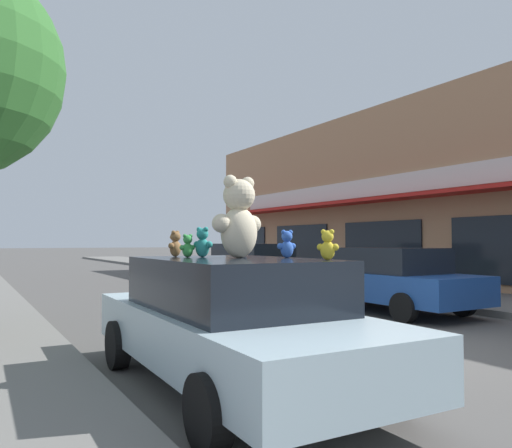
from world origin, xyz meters
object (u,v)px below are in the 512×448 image
(plush_art_car, at_px, (231,319))
(teddy_bear_yellow, at_px, (328,245))
(teddy_bear_brown, at_px, (175,244))
(teddy_bear_blue, at_px, (287,244))
(teddy_bear_green, at_px, (188,246))
(parked_car_far_center, at_px, (384,278))
(teddy_bear_giant, at_px, (239,218))
(parked_car_far_right, at_px, (251,265))
(teddy_bear_black, at_px, (243,246))
(teddy_bear_teal, at_px, (203,243))

(plush_art_car, xyz_separation_m, teddy_bear_yellow, (0.65, -0.92, 0.84))
(teddy_bear_brown, bearing_deg, teddy_bear_blue, 91.30)
(teddy_bear_green, relative_size, parked_car_far_center, 0.06)
(teddy_bear_giant, height_order, parked_car_far_right, teddy_bear_giant)
(plush_art_car, xyz_separation_m, parked_car_far_center, (5.94, 3.61, 0.03))
(teddy_bear_blue, bearing_deg, teddy_bear_brown, -43.67)
(parked_car_far_center, distance_m, parked_car_far_right, 6.32)
(teddy_bear_blue, height_order, parked_car_far_center, teddy_bear_blue)
(teddy_bear_giant, relative_size, teddy_bear_black, 3.35)
(teddy_bear_giant, distance_m, teddy_bear_green, 0.76)
(parked_car_far_center, bearing_deg, teddy_bear_black, -152.83)
(teddy_bear_giant, relative_size, teddy_bear_yellow, 3.00)
(teddy_bear_green, bearing_deg, parked_car_far_right, -130.72)
(plush_art_car, bearing_deg, teddy_bear_yellow, -53.71)
(teddy_bear_black, distance_m, parked_car_far_center, 6.02)
(teddy_bear_giant, relative_size, parked_car_far_right, 0.21)
(teddy_bear_green, xyz_separation_m, parked_car_far_right, (6.21, 9.30, -0.74))
(teddy_bear_yellow, bearing_deg, teddy_bear_teal, -13.57)
(plush_art_car, xyz_separation_m, teddy_bear_green, (-0.27, 0.64, 0.82))
(teddy_bear_yellow, relative_size, parked_car_far_right, 0.07)
(teddy_bear_brown, relative_size, parked_car_far_center, 0.07)
(plush_art_car, height_order, teddy_bear_teal, teddy_bear_teal)
(plush_art_car, bearing_deg, teddy_bear_giant, 33.68)
(teddy_bear_yellow, bearing_deg, parked_car_far_center, -88.88)
(teddy_bear_blue, bearing_deg, teddy_bear_black, -82.27)
(teddy_bear_giant, relative_size, teddy_bear_blue, 2.91)
(teddy_bear_black, height_order, parked_car_far_center, teddy_bear_black)
(teddy_bear_blue, xyz_separation_m, teddy_bear_brown, (-0.95, 1.13, 0.00))
(teddy_bear_black, bearing_deg, teddy_bear_giant, 1.61)
(teddy_bear_giant, xyz_separation_m, teddy_bear_yellow, (0.51, -1.01, -0.31))
(teddy_bear_black, relative_size, teddy_bear_yellow, 0.90)
(teddy_bear_giant, height_order, teddy_bear_teal, teddy_bear_giant)
(teddy_bear_blue, xyz_separation_m, teddy_bear_black, (-0.03, 1.04, -0.02))
(teddy_bear_black, distance_m, teddy_bear_teal, 0.78)
(teddy_bear_green, height_order, parked_car_far_center, teddy_bear_green)
(plush_art_car, distance_m, teddy_bear_blue, 1.08)
(teddy_bear_black, xyz_separation_m, teddy_bear_teal, (-0.72, -0.29, 0.04))
(teddy_bear_brown, height_order, teddy_bear_black, teddy_bear_brown)
(plush_art_car, bearing_deg, teddy_bear_blue, -11.75)
(teddy_bear_black, distance_m, teddy_bear_yellow, 1.81)
(teddy_bear_blue, xyz_separation_m, parked_car_far_right, (5.28, 10.09, -0.77))
(teddy_bear_green, distance_m, parked_car_far_right, 11.21)
(plush_art_car, bearing_deg, parked_car_far_right, 60.40)
(teddy_bear_green, bearing_deg, teddy_bear_black, -171.57)
(teddy_bear_yellow, bearing_deg, teddy_bear_giant, -12.82)
(teddy_bear_brown, relative_size, teddy_bear_black, 1.16)
(plush_art_car, distance_m, teddy_bear_brown, 1.33)
(teddy_bear_blue, bearing_deg, parked_car_far_center, -138.22)
(parked_car_far_center, bearing_deg, plush_art_car, -148.69)
(teddy_bear_teal, relative_size, parked_car_far_center, 0.08)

